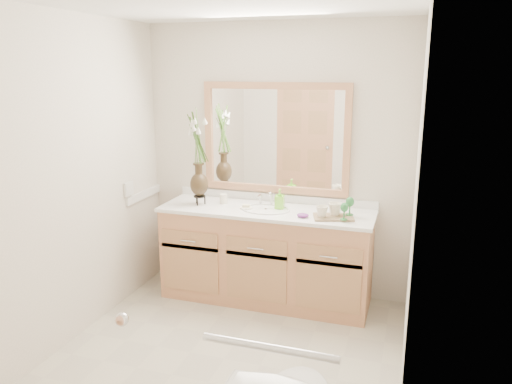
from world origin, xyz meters
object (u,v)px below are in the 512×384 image
(tumbler, at_px, (223,199))
(tray, at_px, (333,217))
(flower_vase, at_px, (198,146))
(soap_bottle, at_px, (280,200))

(tumbler, bearing_deg, tray, -8.29)
(tumbler, relative_size, tray, 0.27)
(flower_vase, bearing_deg, tray, -2.47)
(tray, bearing_deg, flower_vase, 161.93)
(flower_vase, relative_size, tumbler, 9.08)
(flower_vase, height_order, tumbler, flower_vase)
(flower_vase, xyz_separation_m, tray, (1.20, -0.05, -0.51))
(tray, bearing_deg, soap_bottle, 148.10)
(soap_bottle, bearing_deg, tray, -20.86)
(tumbler, bearing_deg, flower_vase, -153.32)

